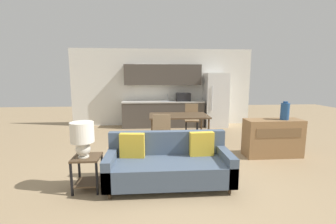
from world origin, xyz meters
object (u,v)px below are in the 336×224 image
at_px(dining_chair_far_right, 192,117).
at_px(couch, 169,164).
at_px(dining_chair_near_left, 162,131).
at_px(dining_table, 179,117).
at_px(refrigerator, 216,100).
at_px(side_table, 87,168).
at_px(vase, 285,111).
at_px(table_lamp, 82,136).
at_px(credenza, 273,138).

bearing_deg(dining_chair_far_right, couch, -99.57).
height_order(couch, dining_chair_near_left, dining_chair_near_left).
xyz_separation_m(dining_table, couch, (-0.46, -2.42, -0.33)).
distance_m(couch, dining_chair_near_left, 1.57).
relative_size(refrigerator, dining_chair_far_right, 2.04).
relative_size(couch, dining_chair_near_left, 2.16).
distance_m(refrigerator, dining_table, 2.38).
xyz_separation_m(refrigerator, dining_chair_far_right, (-1.02, -0.97, -0.43)).
xyz_separation_m(side_table, dining_chair_far_right, (2.23, 3.36, 0.15)).
height_order(side_table, vase, vase).
bearing_deg(dining_chair_far_right, side_table, -116.59).
distance_m(dining_table, side_table, 3.07).
distance_m(refrigerator, dining_chair_far_right, 1.47).
height_order(side_table, table_lamp, table_lamp).
bearing_deg(dining_table, credenza, -34.15).
height_order(vase, dining_chair_far_right, vase).
bearing_deg(refrigerator, dining_table, -130.17).
bearing_deg(couch, dining_chair_near_left, 91.44).
xyz_separation_m(side_table, table_lamp, (-0.04, -0.02, 0.51)).
bearing_deg(table_lamp, vase, 17.42).
distance_m(couch, side_table, 1.26).
distance_m(dining_table, dining_chair_near_left, 1.01).
bearing_deg(refrigerator, vase, -79.01).
bearing_deg(vase, dining_chair_far_right, 126.98).
bearing_deg(dining_chair_far_right, dining_chair_near_left, -113.75).
distance_m(table_lamp, dining_chair_far_right, 4.08).
relative_size(refrigerator, couch, 0.95).
height_order(dining_table, side_table, dining_table).
xyz_separation_m(dining_chair_far_right, dining_chair_near_left, (-1.01, -1.69, 0.00)).
bearing_deg(dining_table, couch, -100.75).
height_order(dining_table, vase, vase).
relative_size(dining_table, table_lamp, 2.89).
bearing_deg(dining_table, side_table, -124.28).
relative_size(couch, side_table, 3.69).
xyz_separation_m(side_table, credenza, (3.63, 1.22, 0.06)).
bearing_deg(refrigerator, dining_chair_far_right, -136.33).
xyz_separation_m(refrigerator, vase, (0.61, -3.13, 0.08)).
bearing_deg(side_table, dining_chair_far_right, 56.45).
distance_m(credenza, dining_chair_near_left, 2.45).
xyz_separation_m(credenza, dining_chair_near_left, (-2.41, 0.44, 0.09)).
xyz_separation_m(table_lamp, dining_chair_near_left, (1.26, 1.68, -0.36)).
bearing_deg(dining_chair_near_left, dining_table, -118.93).
height_order(side_table, dining_chair_near_left, dining_chair_near_left).
bearing_deg(side_table, dining_chair_near_left, 53.74).
bearing_deg(refrigerator, credenza, -82.82).
bearing_deg(dining_chair_far_right, table_lamp, -116.89).
relative_size(refrigerator, dining_table, 1.19).
xyz_separation_m(side_table, vase, (3.85, 1.20, 0.65)).
xyz_separation_m(couch, side_table, (-1.26, -0.10, 0.02)).
xyz_separation_m(refrigerator, table_lamp, (-3.28, -4.35, -0.07)).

